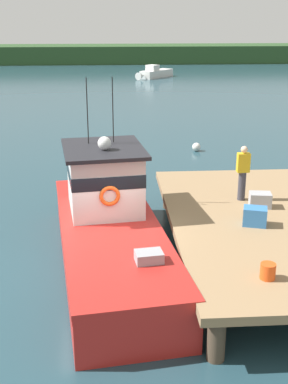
% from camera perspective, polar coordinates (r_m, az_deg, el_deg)
% --- Properties ---
extents(ground_plane, '(200.00, 200.00, 0.00)m').
position_cam_1_polar(ground_plane, '(13.68, -4.55, -8.23)').
color(ground_plane, '#23424C').
extents(dock, '(6.00, 9.00, 1.20)m').
position_cam_1_polar(dock, '(13.97, 15.45, -3.45)').
color(dock, '#4C3D2D').
rests_on(dock, ground).
extents(main_fishing_boat, '(3.57, 9.95, 4.80)m').
position_cam_1_polar(main_fishing_boat, '(13.61, -4.11, -3.68)').
color(main_fishing_boat, red).
rests_on(main_fishing_boat, ground).
extents(crate_stack_mid_dock, '(0.70, 0.59, 0.48)m').
position_cam_1_polar(crate_stack_mid_dock, '(13.27, 12.54, -2.72)').
color(crate_stack_mid_dock, '#3370B2').
rests_on(crate_stack_mid_dock, dock).
extents(crate_single_by_cleat, '(0.66, 0.52, 0.42)m').
position_cam_1_polar(crate_single_by_cleat, '(14.55, 13.11, -0.89)').
color(crate_single_by_cleat, '#9E9EA3').
rests_on(crate_single_by_cleat, dock).
extents(bait_bucket, '(0.32, 0.32, 0.34)m').
position_cam_1_polar(bait_bucket, '(10.74, 13.95, -8.76)').
color(bait_bucket, '#E04C19').
rests_on(bait_bucket, dock).
extents(deckhand_by_the_boat, '(0.36, 0.22, 1.63)m').
position_cam_1_polar(deckhand_by_the_boat, '(14.82, 11.20, 2.27)').
color(deckhand_by_the_boat, '#383842').
rests_on(deckhand_by_the_boat, dock).
extents(moored_boat_mid_harbor, '(4.40, 4.81, 1.38)m').
position_cam_1_polar(moored_boat_mid_harbor, '(55.52, 1.20, 13.39)').
color(moored_boat_mid_harbor, silver).
rests_on(moored_boat_mid_harbor, ground).
extents(mooring_buoy_inshore, '(0.41, 0.41, 0.41)m').
position_cam_1_polar(mooring_buoy_inshore, '(24.98, 6.00, 5.14)').
color(mooring_buoy_inshore, silver).
rests_on(mooring_buoy_inshore, ground).
extents(far_shoreline, '(120.00, 8.00, 2.40)m').
position_cam_1_polar(far_shoreline, '(74.30, -4.19, 15.45)').
color(far_shoreline, '#284723').
rests_on(far_shoreline, ground).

